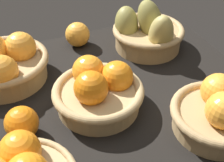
{
  "coord_description": "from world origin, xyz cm",
  "views": [
    {
      "loc": [
        -20.96,
        -54.0,
        56.59
      ],
      "look_at": [
        3.84,
        3.41,
        7.0
      ],
      "focal_mm": 50.97,
      "sensor_mm": 36.0,
      "label": 1
    }
  ],
  "objects_px": {
    "basket_far_left": "(5,64)",
    "loose_orange_side_gap": "(22,123)",
    "basket_center": "(98,90)",
    "basket_far_right_pears": "(147,33)",
    "loose_orange_front_gap": "(78,34)",
    "basket_near_right": "(218,113)"
  },
  "relations": [
    {
      "from": "basket_center",
      "to": "basket_far_left",
      "type": "relative_size",
      "value": 0.92
    },
    {
      "from": "basket_near_right",
      "to": "basket_far_left",
      "type": "height_order",
      "value": "basket_far_left"
    },
    {
      "from": "basket_near_right",
      "to": "basket_far_left",
      "type": "relative_size",
      "value": 0.87
    },
    {
      "from": "basket_far_left",
      "to": "loose_orange_side_gap",
      "type": "distance_m",
      "value": 0.22
    },
    {
      "from": "basket_center",
      "to": "loose_orange_front_gap",
      "type": "xyz_separation_m",
      "value": [
        0.04,
        0.28,
        -0.01
      ]
    },
    {
      "from": "basket_center",
      "to": "loose_orange_side_gap",
      "type": "height_order",
      "value": "basket_center"
    },
    {
      "from": "basket_far_right_pears",
      "to": "loose_orange_front_gap",
      "type": "relative_size",
      "value": 3.06
    },
    {
      "from": "loose_orange_front_gap",
      "to": "basket_far_right_pears",
      "type": "bearing_deg",
      "value": -27.61
    },
    {
      "from": "basket_far_right_pears",
      "to": "loose_orange_front_gap",
      "type": "distance_m",
      "value": 0.22
    },
    {
      "from": "basket_center",
      "to": "basket_far_left",
      "type": "xyz_separation_m",
      "value": [
        -0.19,
        0.2,
        0.0
      ]
    },
    {
      "from": "basket_far_left",
      "to": "basket_far_right_pears",
      "type": "relative_size",
      "value": 1.03
    },
    {
      "from": "basket_far_left",
      "to": "basket_far_right_pears",
      "type": "height_order",
      "value": "basket_far_right_pears"
    },
    {
      "from": "basket_center",
      "to": "basket_far_left",
      "type": "bearing_deg",
      "value": 134.14
    },
    {
      "from": "basket_far_left",
      "to": "loose_orange_side_gap",
      "type": "height_order",
      "value": "basket_far_left"
    },
    {
      "from": "basket_far_right_pears",
      "to": "loose_orange_front_gap",
      "type": "height_order",
      "value": "basket_far_right_pears"
    },
    {
      "from": "basket_center",
      "to": "loose_orange_side_gap",
      "type": "xyz_separation_m",
      "value": [
        -0.19,
        -0.03,
        -0.01
      ]
    },
    {
      "from": "basket_center",
      "to": "basket_far_left",
      "type": "distance_m",
      "value": 0.27
    },
    {
      "from": "loose_orange_front_gap",
      "to": "basket_near_right",
      "type": "bearing_deg",
      "value": -69.5
    },
    {
      "from": "basket_near_right",
      "to": "basket_far_left",
      "type": "xyz_separation_m",
      "value": [
        -0.4,
        0.37,
        0.01
      ]
    },
    {
      "from": "basket_far_left",
      "to": "loose_orange_side_gap",
      "type": "relative_size",
      "value": 3.18
    },
    {
      "from": "basket_far_left",
      "to": "loose_orange_side_gap",
      "type": "xyz_separation_m",
      "value": [
        0.0,
        -0.22,
        -0.01
      ]
    },
    {
      "from": "loose_orange_side_gap",
      "to": "basket_center",
      "type": "bearing_deg",
      "value": 8.33
    }
  ]
}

